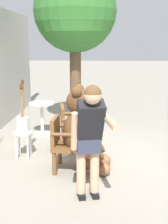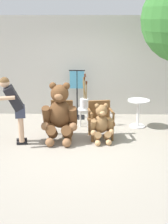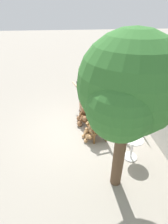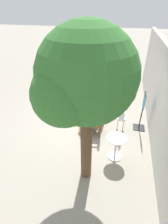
{
  "view_description": "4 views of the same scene",
  "coord_description": "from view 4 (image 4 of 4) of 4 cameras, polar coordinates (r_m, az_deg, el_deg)",
  "views": [
    {
      "loc": [
        -5.15,
        -0.05,
        2.01
      ],
      "look_at": [
        0.06,
        0.25,
        0.84
      ],
      "focal_mm": 50.0,
      "sensor_mm": 36.0,
      "label": 1
    },
    {
      "loc": [
        0.2,
        -6.46,
        2.78
      ],
      "look_at": [
        0.08,
        -0.11,
        0.81
      ],
      "focal_mm": 50.0,
      "sensor_mm": 36.0,
      "label": 2
    },
    {
      "loc": [
        5.05,
        -0.55,
        3.93
      ],
      "look_at": [
        -0.23,
        0.05,
        0.65
      ],
      "focal_mm": 28.0,
      "sensor_mm": 36.0,
      "label": 3
    },
    {
      "loc": [
        5.22,
        1.24,
        3.84
      ],
      "look_at": [
        0.4,
        0.09,
        0.73
      ],
      "focal_mm": 28.0,
      "sensor_mm": 36.0,
      "label": 4
    }
  ],
  "objects": [
    {
      "name": "wooden_chair_left",
      "position": [
        6.65,
        5.25,
        1.46
      ],
      "size": [
        0.58,
        0.54,
        0.86
      ],
      "color": "brown",
      "rests_on": "ground"
    },
    {
      "name": "brush_bucket",
      "position": [
        6.06,
        12.26,
        -0.44
      ],
      "size": [
        0.22,
        0.22,
        0.93
      ],
      "color": "white",
      "rests_on": "white_stool"
    },
    {
      "name": "patio_tree",
      "position": [
        3.2,
        -0.26,
        10.35
      ],
      "size": [
        1.99,
        1.9,
        3.66
      ],
      "color": "brown",
      "rests_on": "ground"
    },
    {
      "name": "wooden_chair_right",
      "position": [
        5.88,
        3.85,
        -3.0
      ],
      "size": [
        0.64,
        0.6,
        0.86
      ],
      "color": "brown",
      "rests_on": "ground"
    },
    {
      "name": "round_side_table",
      "position": [
        5.06,
        10.38,
        -10.61
      ],
      "size": [
        0.56,
        0.56,
        0.72
      ],
      "color": "white",
      "rests_on": "ground"
    },
    {
      "name": "clothing_display_stand",
      "position": [
        6.25,
        18.48,
        0.38
      ],
      "size": [
        0.44,
        0.4,
        1.36
      ],
      "color": "black",
      "rests_on": "ground"
    },
    {
      "name": "white_stool",
      "position": [
        6.22,
        11.97,
        -2.7
      ],
      "size": [
        0.34,
        0.34,
        0.46
      ],
      "color": "white",
      "rests_on": "ground"
    },
    {
      "name": "person_visitor",
      "position": [
        7.37,
        3.42,
        8.67
      ],
      "size": [
        0.75,
        0.59,
        1.53
      ],
      "color": "black",
      "rests_on": "ground"
    },
    {
      "name": "back_wall",
      "position": [
        5.88,
        23.56,
        4.79
      ],
      "size": [
        10.0,
        0.16,
        2.8
      ],
      "primitive_type": "cube",
      "color": "beige",
      "rests_on": "ground"
    },
    {
      "name": "teddy_bear_small",
      "position": [
        5.92,
        1.06,
        -2.88
      ],
      "size": [
        0.56,
        0.55,
        0.9
      ],
      "color": "olive",
      "rests_on": "ground"
    },
    {
      "name": "teddy_bear_large",
      "position": [
        6.58,
        3.15,
        3.31
      ],
      "size": [
        0.82,
        0.78,
        1.37
      ],
      "color": "brown",
      "rests_on": "ground"
    },
    {
      "name": "ground_plane",
      "position": [
        6.59,
        0.05,
        -3.47
      ],
      "size": [
        60.0,
        60.0,
        0.0
      ],
      "primitive_type": "plane",
      "color": "gray"
    }
  ]
}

